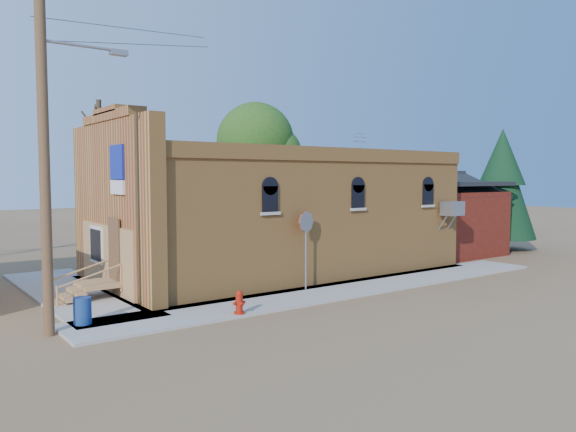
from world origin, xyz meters
TOP-DOWN VIEW (x-y plane):
  - ground at (0.00, 0.00)m, footprint 120.00×120.00m
  - sidewalk_south at (1.50, 0.90)m, footprint 19.00×2.20m
  - sidewalk_west at (-6.30, 6.00)m, footprint 2.60×10.00m
  - brick_bar at (1.64, 5.49)m, footprint 16.40×7.97m
  - red_shed at (11.50, 5.50)m, footprint 5.40×6.40m
  - utility_pole at (-8.14, 1.20)m, footprint 3.12×0.26m
  - tree_bare_near at (-3.00, 13.00)m, footprint 2.80×2.80m
  - tree_leafy at (6.00, 13.50)m, footprint 4.40×4.40m
  - evergreen_tree at (15.50, 4.00)m, footprint 3.60×3.60m
  - fire_hydrant at (-3.42, -0.00)m, footprint 0.39×0.38m
  - stop_sign at (0.25, 1.63)m, footprint 0.72×0.23m
  - trash_barrel at (-7.30, 1.50)m, footprint 0.61×0.61m

SIDE VIEW (x-z plane):
  - ground at x=0.00m, z-range 0.00..0.00m
  - sidewalk_south at x=1.50m, z-range 0.00..0.08m
  - sidewalk_west at x=-6.30m, z-range 0.00..0.08m
  - fire_hydrant at x=-3.42m, z-range 0.08..0.75m
  - trash_barrel at x=-7.30m, z-range 0.08..0.79m
  - stop_sign at x=0.25m, z-range 0.80..3.49m
  - red_shed at x=11.50m, z-range 0.12..4.42m
  - brick_bar at x=1.64m, z-range -0.81..5.49m
  - evergreen_tree at x=15.50m, z-range 0.46..6.96m
  - utility_pole at x=-8.14m, z-range 0.27..9.27m
  - tree_leafy at x=6.00m, z-range 1.86..10.01m
  - tree_bare_near at x=-3.00m, z-range 2.14..9.79m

